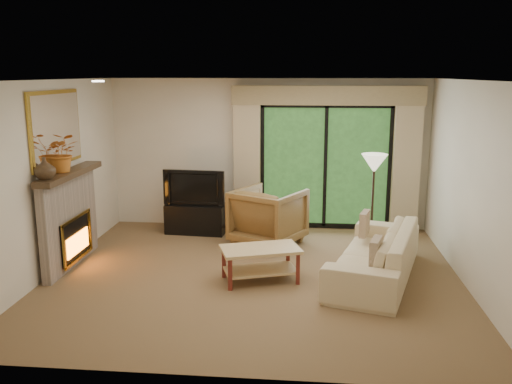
# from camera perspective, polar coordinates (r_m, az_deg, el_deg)

# --- Properties ---
(floor) EXTENTS (5.50, 5.50, 0.00)m
(floor) POSITION_cam_1_polar(r_m,az_deg,el_deg) (7.40, -0.22, -8.84)
(floor) COLOR brown
(floor) RESTS_ON ground
(ceiling) EXTENTS (5.50, 5.50, 0.00)m
(ceiling) POSITION_cam_1_polar(r_m,az_deg,el_deg) (6.90, -0.24, 11.71)
(ceiling) COLOR silver
(ceiling) RESTS_ON ground
(wall_back) EXTENTS (5.00, 0.00, 5.00)m
(wall_back) POSITION_cam_1_polar(r_m,az_deg,el_deg) (9.49, 1.27, 4.02)
(wall_back) COLOR beige
(wall_back) RESTS_ON ground
(wall_front) EXTENTS (5.00, 0.00, 5.00)m
(wall_front) POSITION_cam_1_polar(r_m,az_deg,el_deg) (4.63, -3.32, -5.00)
(wall_front) COLOR beige
(wall_front) RESTS_ON ground
(wall_left) EXTENTS (0.00, 5.00, 5.00)m
(wall_left) POSITION_cam_1_polar(r_m,az_deg,el_deg) (7.80, -20.77, 1.38)
(wall_left) COLOR beige
(wall_left) RESTS_ON ground
(wall_right) EXTENTS (0.00, 5.00, 5.00)m
(wall_right) POSITION_cam_1_polar(r_m,az_deg,el_deg) (7.30, 21.78, 0.59)
(wall_right) COLOR beige
(wall_right) RESTS_ON ground
(fireplace) EXTENTS (0.24, 1.70, 1.37)m
(fireplace) POSITION_cam_1_polar(r_m,az_deg,el_deg) (8.06, -19.05, -2.65)
(fireplace) COLOR gray
(fireplace) RESTS_ON floor
(mirror) EXTENTS (0.07, 1.45, 1.02)m
(mirror) POSITION_cam_1_polar(r_m,az_deg,el_deg) (7.88, -20.27, 6.30)
(mirror) COLOR #B69334
(mirror) RESTS_ON wall_left
(sliding_door) EXTENTS (2.26, 0.10, 2.16)m
(sliding_door) POSITION_cam_1_polar(r_m,az_deg,el_deg) (9.46, 7.30, 2.67)
(sliding_door) COLOR black
(sliding_door) RESTS_ON floor
(curtain_left) EXTENTS (0.45, 0.18, 2.35)m
(curtain_left) POSITION_cam_1_polar(r_m,az_deg,el_deg) (9.38, -0.94, 3.31)
(curtain_left) COLOR tan
(curtain_left) RESTS_ON floor
(curtain_right) EXTENTS (0.45, 0.18, 2.35)m
(curtain_right) POSITION_cam_1_polar(r_m,az_deg,el_deg) (9.47, 15.54, 2.94)
(curtain_right) COLOR tan
(curtain_right) RESTS_ON floor
(cornice) EXTENTS (3.20, 0.24, 0.32)m
(cornice) POSITION_cam_1_polar(r_m,az_deg,el_deg) (9.24, 7.53, 10.05)
(cornice) COLOR #99835C
(cornice) RESTS_ON wall_back
(media_console) EXTENTS (1.04, 0.53, 0.50)m
(media_console) POSITION_cam_1_polar(r_m,az_deg,el_deg) (9.34, -6.31, -2.77)
(media_console) COLOR black
(media_console) RESTS_ON floor
(tv) EXTENTS (1.06, 0.22, 0.61)m
(tv) POSITION_cam_1_polar(r_m,az_deg,el_deg) (9.21, -6.39, 0.56)
(tv) COLOR black
(tv) RESTS_ON media_console
(armchair) EXTENTS (1.33, 1.34, 0.91)m
(armchair) POSITION_cam_1_polar(r_m,az_deg,el_deg) (8.62, 1.31, -2.59)
(armchair) COLOR brown
(armchair) RESTS_ON floor
(sofa) EXTENTS (1.52, 2.48, 0.68)m
(sofa) POSITION_cam_1_polar(r_m,az_deg,el_deg) (7.41, 12.39, -6.34)
(sofa) COLOR beige
(sofa) RESTS_ON floor
(pillow_near) EXTENTS (0.20, 0.38, 0.37)m
(pillow_near) POSITION_cam_1_polar(r_m,az_deg,el_deg) (6.70, 12.48, -6.33)
(pillow_near) COLOR brown
(pillow_near) RESTS_ON sofa
(pillow_far) EXTENTS (0.19, 0.36, 0.35)m
(pillow_far) POSITION_cam_1_polar(r_m,az_deg,el_deg) (7.97, 11.35, -3.27)
(pillow_far) COLOR brown
(pillow_far) RESTS_ON sofa
(coffee_table) EXTENTS (1.14, 0.85, 0.46)m
(coffee_table) POSITION_cam_1_polar(r_m,az_deg,el_deg) (7.17, 0.47, -7.61)
(coffee_table) COLOR tan
(coffee_table) RESTS_ON floor
(floor_lamp) EXTENTS (0.44, 0.44, 1.48)m
(floor_lamp) POSITION_cam_1_polar(r_m,az_deg,el_deg) (8.57, 12.17, -0.98)
(floor_lamp) COLOR beige
(floor_lamp) RESTS_ON floor
(vase) EXTENTS (0.32, 0.32, 0.28)m
(vase) POSITION_cam_1_polar(r_m,az_deg,el_deg) (7.33, -21.37, 2.34)
(vase) COLOR #3D2C1C
(vase) RESTS_ON fireplace
(branches) EXTENTS (0.55, 0.50, 0.53)m
(branches) POSITION_cam_1_polar(r_m,az_deg,el_deg) (7.76, -19.78, 3.92)
(branches) COLOR #C16B23
(branches) RESTS_ON fireplace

